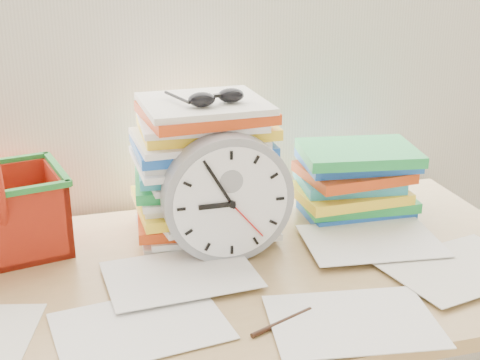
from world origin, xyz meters
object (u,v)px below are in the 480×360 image
object	(u,v)px
paper_stack	(204,168)
book_stack	(351,181)
clock	(228,198)
desk	(212,303)

from	to	relation	value
paper_stack	book_stack	distance (m)	0.36
clock	book_stack	size ratio (longest dim) A/B	0.94
desk	clock	bearing A→B (deg)	43.58
clock	book_stack	world-z (taller)	clock
paper_stack	clock	world-z (taller)	paper_stack
desk	clock	xyz separation A→B (m)	(0.05, 0.05, 0.21)
desk	paper_stack	xyz separation A→B (m)	(0.03, 0.18, 0.23)
desk	book_stack	xyz separation A→B (m)	(0.38, 0.18, 0.16)
book_stack	clock	bearing A→B (deg)	-157.58
paper_stack	book_stack	xyz separation A→B (m)	(0.36, 0.00, -0.07)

